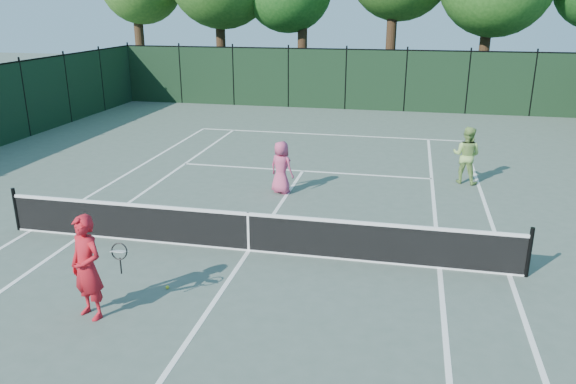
% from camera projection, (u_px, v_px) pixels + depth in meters
% --- Properties ---
extents(ground, '(90.00, 90.00, 0.00)m').
position_uv_depth(ground, '(249.00, 251.00, 12.47)').
color(ground, '#4A5A4F').
rests_on(ground, ground).
extents(sideline_doubles_left, '(0.10, 23.77, 0.01)m').
position_uv_depth(sideline_doubles_left, '(31.00, 231.00, 13.57)').
color(sideline_doubles_left, white).
rests_on(sideline_doubles_left, ground).
extents(sideline_doubles_right, '(0.10, 23.77, 0.01)m').
position_uv_depth(sideline_doubles_right, '(509.00, 275.00, 11.36)').
color(sideline_doubles_right, white).
rests_on(sideline_doubles_right, ground).
extents(sideline_singles_left, '(0.10, 23.77, 0.01)m').
position_uv_depth(sideline_singles_left, '(82.00, 235.00, 13.29)').
color(sideline_singles_left, white).
rests_on(sideline_singles_left, ground).
extents(sideline_singles_right, '(0.10, 23.77, 0.01)m').
position_uv_depth(sideline_singles_right, '(440.00, 268.00, 11.64)').
color(sideline_singles_right, white).
rests_on(sideline_singles_right, ground).
extents(baseline_far, '(10.97, 0.10, 0.01)m').
position_uv_depth(baseline_far, '(327.00, 135.00, 23.47)').
color(baseline_far, white).
rests_on(baseline_far, ground).
extents(service_line_far, '(8.23, 0.10, 0.01)m').
position_uv_depth(service_line_far, '(303.00, 171.00, 18.39)').
color(service_line_far, white).
rests_on(service_line_far, ground).
extents(center_service_line, '(0.10, 12.80, 0.01)m').
position_uv_depth(center_service_line, '(249.00, 251.00, 12.47)').
color(center_service_line, white).
rests_on(center_service_line, ground).
extents(tennis_net, '(11.69, 0.09, 1.06)m').
position_uv_depth(tennis_net, '(248.00, 231.00, 12.31)').
color(tennis_net, black).
rests_on(tennis_net, ground).
extents(fence_far, '(24.00, 0.05, 3.00)m').
position_uv_depth(fence_far, '(346.00, 80.00, 28.65)').
color(fence_far, black).
rests_on(fence_far, ground).
extents(coach, '(1.10, 0.67, 1.88)m').
position_uv_depth(coach, '(87.00, 267.00, 9.58)').
color(coach, red).
rests_on(coach, ground).
extents(player_pink, '(0.88, 0.75, 1.52)m').
position_uv_depth(player_pink, '(281.00, 167.00, 16.05)').
color(player_pink, '#C6456F').
rests_on(player_pink, ground).
extents(player_green, '(1.02, 0.91, 1.74)m').
position_uv_depth(player_green, '(466.00, 155.00, 16.94)').
color(player_green, '#8EB85C').
rests_on(player_green, ground).
extents(loose_ball_midcourt, '(0.07, 0.07, 0.07)m').
position_uv_depth(loose_ball_midcourt, '(167.00, 287.00, 10.80)').
color(loose_ball_midcourt, yellow).
rests_on(loose_ball_midcourt, ground).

